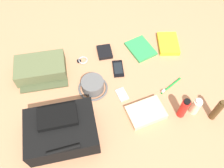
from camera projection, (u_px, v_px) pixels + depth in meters
The scene contains 15 objects.
ground_plane at pixel (112, 89), 1.44m from camera, with size 2.64×2.02×0.02m, color tan.
backpack at pixel (62, 131), 1.21m from camera, with size 0.37×0.28×0.16m.
toiletry_pouch at pixel (41, 69), 1.45m from camera, with size 0.31×0.25×0.09m.
bucket_hat at pixel (93, 86), 1.40m from camera, with size 0.18×0.18×0.08m.
cologne_bottle at pixel (217, 110), 1.25m from camera, with size 0.04×0.04×0.17m.
lotion_bottle at pixel (196, 106), 1.29m from camera, with size 0.05×0.05×0.12m.
sunscreen_spray at pixel (183, 108), 1.27m from camera, with size 0.04×0.04×0.15m.
paperback_novel at pixel (168, 44), 1.60m from camera, with size 0.17×0.21×0.03m.
travel_guidebook at pixel (141, 49), 1.58m from camera, with size 0.18×0.22×0.02m.
cell_phone at pixel (118, 69), 1.49m from camera, with size 0.08×0.13×0.01m.
media_player at pixel (122, 94), 1.40m from camera, with size 0.06×0.09×0.01m.
wristwatch at pixel (82, 60), 1.53m from camera, with size 0.07×0.06×0.01m.
toothbrush at pixel (170, 86), 1.42m from camera, with size 0.16×0.08×0.02m.
wallet at pixel (105, 52), 1.56m from camera, with size 0.09×0.11×0.02m, color black.
folded_towel at pixel (146, 112), 1.32m from camera, with size 0.20×0.14×0.04m, color beige.
Camera 1 is at (0.20, 0.72, 1.21)m, focal length 38.26 mm.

